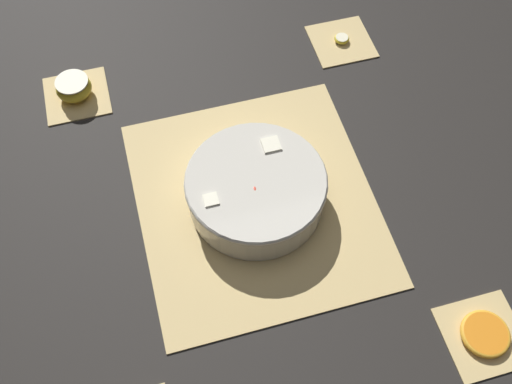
% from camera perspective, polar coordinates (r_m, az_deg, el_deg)
% --- Properties ---
extents(ground_plane, '(6.00, 6.00, 0.00)m').
position_cam_1_polar(ground_plane, '(1.10, 0.00, -0.95)').
color(ground_plane, black).
extents(bamboo_mat_center, '(0.47, 0.42, 0.01)m').
position_cam_1_polar(bamboo_mat_center, '(1.09, 0.00, -0.87)').
color(bamboo_mat_center, '#D6B775').
rests_on(bamboo_mat_center, ground_plane).
extents(coaster_mat_near_left, '(0.13, 0.13, 0.01)m').
position_cam_1_polar(coaster_mat_near_left, '(1.29, -16.71, 8.82)').
color(coaster_mat_near_left, '#D6B775').
rests_on(coaster_mat_near_left, ground_plane).
extents(coaster_mat_far_left, '(0.13, 0.13, 0.01)m').
position_cam_1_polar(coaster_mat_far_left, '(1.36, 8.13, 14.04)').
color(coaster_mat_far_left, '#D6B775').
rests_on(coaster_mat_far_left, ground_plane).
extents(coaster_mat_far_right, '(0.13, 0.13, 0.01)m').
position_cam_1_polar(coaster_mat_far_right, '(1.06, 20.86, -12.64)').
color(coaster_mat_far_right, '#D6B775').
rests_on(coaster_mat_far_right, ground_plane).
extents(fruit_salad_bowl, '(0.25, 0.25, 0.08)m').
position_cam_1_polar(fruit_salad_bowl, '(1.06, -0.01, 0.36)').
color(fruit_salad_bowl, silver).
rests_on(fruit_salad_bowl, bamboo_mat_center).
extents(apple_half, '(0.07, 0.07, 0.04)m').
position_cam_1_polar(apple_half, '(1.28, -16.98, 9.50)').
color(apple_half, gold).
rests_on(apple_half, coaster_mat_near_left).
extents(orange_slice_whole, '(0.08, 0.08, 0.01)m').
position_cam_1_polar(orange_slice_whole, '(1.05, 21.00, -12.50)').
color(orange_slice_whole, orange).
rests_on(orange_slice_whole, coaster_mat_far_right).
extents(banana_coin_single, '(0.03, 0.03, 0.01)m').
position_cam_1_polar(banana_coin_single, '(1.35, 8.17, 14.27)').
color(banana_coin_single, '#F7EFC6').
rests_on(banana_coin_single, coaster_mat_far_left).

